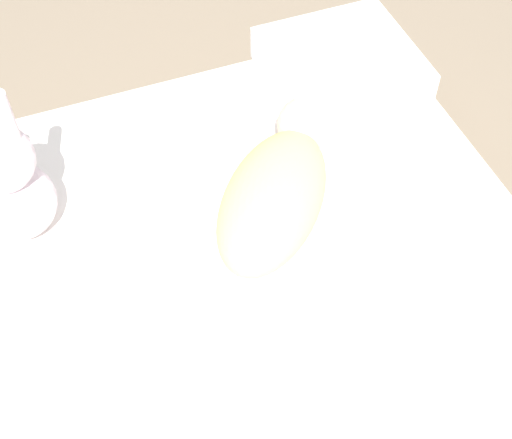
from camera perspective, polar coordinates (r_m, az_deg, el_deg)
ground_plane at (r=1.62m, az=-1.21°, el=-6.90°), size 12.00×12.00×0.00m
bed_mattress at (r=1.53m, az=-1.28°, el=-4.84°), size 1.19×1.09×0.21m
swaddled_baby at (r=1.46m, az=1.78°, el=2.63°), size 0.41×0.45×0.13m
pillow at (r=1.77m, az=6.79°, el=12.11°), size 0.34×0.32×0.09m
bunny_plush at (r=1.45m, az=-19.14°, el=2.69°), size 0.16×0.16×0.35m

